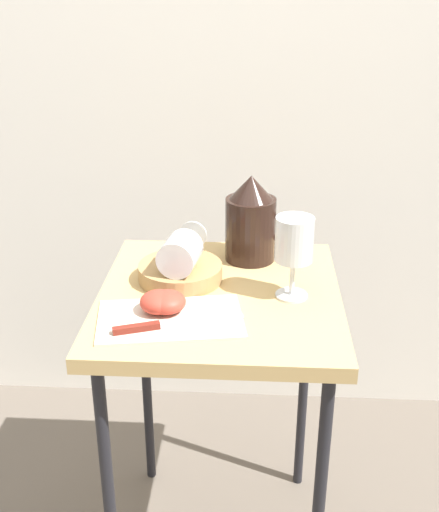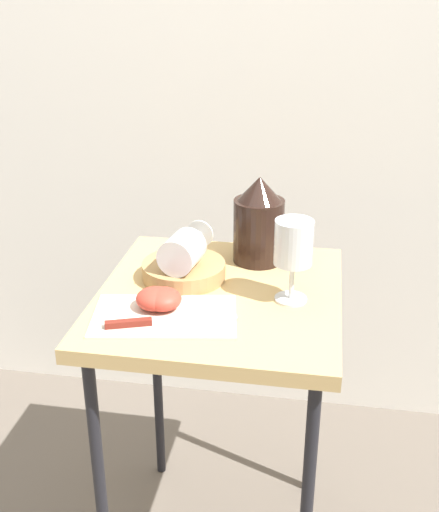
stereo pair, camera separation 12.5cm
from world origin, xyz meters
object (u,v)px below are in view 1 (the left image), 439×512
Objects in this scene: knife at (159,326)px; basket_tray at (180,272)px; table at (220,324)px; wine_glass_tipped_near at (181,253)px; apple_half_left at (159,302)px; apple_half_right at (167,302)px; wine_glass_upright at (294,244)px; pitcher at (251,226)px.

basket_tray is at bearing 85.91° from knife.
wine_glass_tipped_near reaches higher than table.
apple_half_left is 1.00× the size of apple_half_right.
table is 0.17m from apple_half_left.
wine_glass_upright is at bearing -3.65° from table.
wine_glass_upright reaches higher than table.
table is 0.16m from apple_half_right.
apple_half_right is (-0.09, -0.09, 0.10)m from table.
wine_glass_tipped_near is (-0.08, 0.03, 0.15)m from table.
knife is at bearing -96.23° from wine_glass_tipped_near.
wine_glass_tipped_near is 0.19m from knife.
basket_tray is at bearing -141.35° from pitcher.
knife is at bearing -81.20° from apple_half_left.
pitcher reaches higher than wine_glass_tipped_near.
knife reaches higher than table.
wine_glass_upright is at bearing 30.57° from knife.
knife is at bearing -94.09° from basket_tray.
pitcher reaches higher than apple_half_right.
pitcher is at bearing 45.37° from wine_glass_tipped_near.
pitcher reaches higher than wine_glass_upright.
apple_half_right reaches higher than basket_tray.
wine_glass_upright is (0.23, -0.06, 0.10)m from basket_tray.
basket_tray is 1.05× the size of wine_glass_upright.
table is 0.17m from wine_glass_tipped_near.
apple_half_left is at bearing -103.78° from wine_glass_tipped_near.
apple_half_left reaches higher than knife.
table is 9.58× the size of apple_half_right.
apple_half_left is (-0.02, -0.14, 0.01)m from basket_tray.
wine_glass_upright is at bearing 18.18° from apple_half_left.
table is at bearing 44.29° from apple_half_right.
wine_glass_upright is at bearing 19.11° from apple_half_right.
wine_glass_tipped_near reaches higher than basket_tray.
wine_glass_upright is at bearing -8.89° from wine_glass_tipped_near.
basket_tray is 0.06m from wine_glass_tipped_near.
wine_glass_tipped_near is (-0.14, -0.14, -0.00)m from pitcher.
pitcher reaches higher than table.
table is 0.23m from pitcher.
apple_half_right is (-0.24, -0.08, -0.09)m from wine_glass_upright.
wine_glass_upright is 2.31× the size of apple_half_left.
apple_half_right is at bearing -135.71° from table.
pitcher is 2.69× the size of apple_half_right.
table is 2.97× the size of knife.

